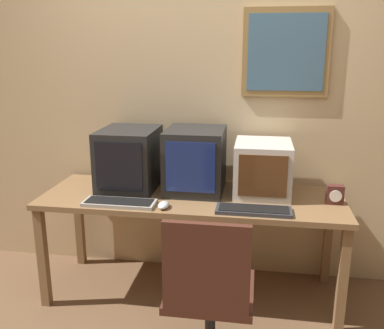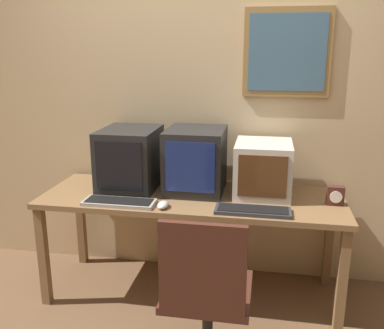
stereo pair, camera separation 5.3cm
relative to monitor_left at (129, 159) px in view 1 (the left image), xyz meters
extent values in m
cube|color=#D1B284|center=(0.45, 0.32, 0.36)|extent=(8.00, 0.05, 2.60)
cube|color=olive|center=(1.03, 0.28, 0.71)|extent=(0.58, 0.02, 0.59)
cube|color=#42667F|center=(1.03, 0.27, 0.71)|extent=(0.51, 0.01, 0.50)
cube|color=olive|center=(0.45, -0.09, -0.23)|extent=(1.99, 0.69, 0.04)
cube|color=olive|center=(-0.49, -0.39, -0.59)|extent=(0.06, 0.06, 0.69)
cube|color=olive|center=(1.40, -0.39, -0.59)|extent=(0.06, 0.06, 0.69)
cube|color=olive|center=(-0.49, 0.20, -0.59)|extent=(0.06, 0.06, 0.69)
cube|color=olive|center=(1.40, 0.20, -0.59)|extent=(0.06, 0.06, 0.69)
cube|color=black|center=(0.00, 0.00, 0.00)|extent=(0.38, 0.46, 0.42)
cube|color=black|center=(0.00, -0.23, 0.01)|extent=(0.31, 0.01, 0.32)
cube|color=black|center=(0.46, 0.02, 0.00)|extent=(0.39, 0.43, 0.43)
cube|color=navy|center=(0.46, -0.20, 0.01)|extent=(0.32, 0.01, 0.33)
cube|color=beige|center=(0.91, 0.03, -0.03)|extent=(0.37, 0.42, 0.35)
cube|color=#563319|center=(0.91, -0.18, -0.03)|extent=(0.30, 0.01, 0.27)
cube|color=#A8A399|center=(0.03, -0.33, -0.20)|extent=(0.45, 0.16, 0.02)
cube|color=black|center=(0.03, -0.33, -0.19)|extent=(0.42, 0.13, 0.00)
cube|color=#333338|center=(0.86, -0.33, -0.20)|extent=(0.45, 0.16, 0.02)
cube|color=black|center=(0.86, -0.33, -0.19)|extent=(0.42, 0.13, 0.00)
ellipsoid|color=silver|center=(0.32, -0.35, -0.19)|extent=(0.07, 0.12, 0.04)
cube|color=#4C231E|center=(1.36, -0.10, -0.15)|extent=(0.10, 0.06, 0.12)
cylinder|color=white|center=(1.36, -0.14, -0.15)|extent=(0.08, 0.00, 0.08)
cylinder|color=#282828|center=(0.66, -0.77, -0.71)|extent=(0.06, 0.06, 0.40)
cube|color=#472319|center=(0.66, -0.77, -0.49)|extent=(0.45, 0.45, 0.04)
cube|color=#472319|center=(0.66, -0.98, -0.25)|extent=(0.41, 0.04, 0.45)
camera|label=1|loc=(0.87, -2.75, 0.74)|focal=40.00mm
camera|label=2|loc=(0.92, -2.74, 0.74)|focal=40.00mm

